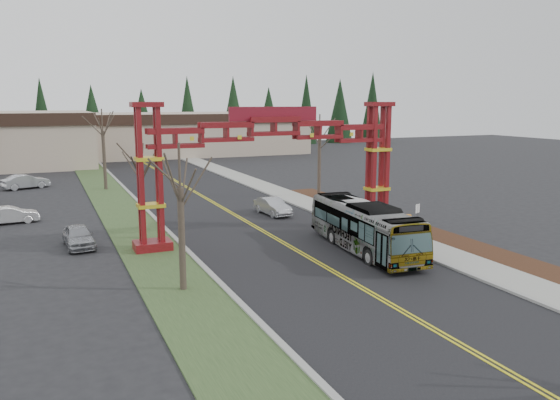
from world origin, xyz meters
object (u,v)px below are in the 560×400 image
parked_car_near_b (11,215)px  street_sign (417,213)px  retail_building_east (188,133)px  parked_car_far_a (26,182)px  bare_tree_right_far (320,137)px  bare_tree_median_mid (141,168)px  barrel_mid (372,211)px  gateway_arch (274,148)px  barrel_south (407,222)px  parked_car_near_a (78,236)px  barrel_north (356,208)px  bare_tree_median_far (103,131)px  bare_tree_median_near (180,189)px  silver_sedan (273,206)px  transit_bus (364,227)px

parked_car_near_b → street_sign: size_ratio=1.81×
retail_building_east → parked_car_far_a: 41.44m
bare_tree_right_far → parked_car_near_b: bearing=-178.0°
parked_car_near_b → street_sign: street_sign is taller
bare_tree_median_mid → barrel_mid: 18.09m
gateway_arch → street_sign: 10.63m
retail_building_east → barrel_south: size_ratio=37.85×
parked_car_far_a → barrel_mid: bearing=-157.3°
gateway_arch → barrel_mid: size_ratio=19.93×
parked_car_near_a → barrel_south: size_ratio=4.05×
parked_car_far_a → bare_tree_median_mid: bearing=175.2°
barrel_mid → barrel_north: bearing=102.2°
retail_building_east → barrel_north: retail_building_east is taller
bare_tree_median_mid → barrel_north: (17.19, 1.62, -4.26)m
retail_building_east → parked_car_near_b: size_ratio=9.78×
bare_tree_right_far → street_sign: 16.51m
gateway_arch → bare_tree_median_far: gateway_arch is taller
barrel_south → street_sign: bearing=-108.6°
bare_tree_median_mid → parked_car_near_b: bearing=133.4°
bare_tree_median_mid → barrel_mid: bare_tree_median_mid is taller
gateway_arch → barrel_mid: bearing=17.0°
bare_tree_median_near → barrel_mid: size_ratio=7.74×
bare_tree_median_near → retail_building_east: bearing=75.5°
bare_tree_median_mid → bare_tree_median_far: size_ratio=0.82×
parked_car_far_a → barrel_south: bearing=-161.4°
street_sign → barrel_south: bearing=71.4°
bare_tree_median_far → street_sign: 33.62m
bare_tree_median_far → silver_sedan: bearing=-59.5°
transit_bus → parked_car_near_b: size_ratio=2.75×
gateway_arch → bare_tree_right_far: gateway_arch is taller
silver_sedan → parked_car_near_b: bearing=159.8°
bare_tree_median_mid → bare_tree_right_far: bare_tree_right_far is taller
gateway_arch → bare_tree_median_near: size_ratio=2.57×
bare_tree_right_far → retail_building_east: bearing=90.0°
parked_car_near_b → street_sign: 29.47m
transit_bus → gateway_arch: bearing=130.5°
barrel_north → street_sign: bearing=-90.7°
silver_sedan → street_sign: bearing=-64.6°
gateway_arch → bare_tree_right_far: (10.00, 12.68, -0.33)m
parked_car_near_a → barrel_mid: size_ratio=4.46×
gateway_arch → parked_car_far_a: bearing=117.8°
parked_car_near_b → bare_tree_median_far: 16.71m
gateway_arch → silver_sedan: size_ratio=4.43×
parked_car_near_b → barrel_north: bearing=-111.0°
gateway_arch → transit_bus: gateway_arch is taller
retail_building_east → barrel_mid: 59.10m
bare_tree_right_far → barrel_mid: bare_tree_right_far is taller
parked_car_near_a → gateway_arch: bearing=-16.6°
parked_car_near_a → parked_car_near_b: 10.05m
retail_building_east → parked_car_far_a: (-25.53, -32.52, -2.76)m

